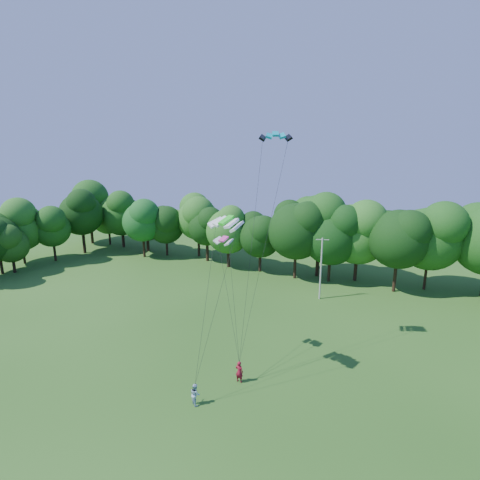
% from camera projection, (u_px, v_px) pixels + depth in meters
% --- Properties ---
extents(ground, '(160.00, 160.00, 0.00)m').
position_uv_depth(ground, '(160.00, 434.00, 25.38)').
color(ground, '#224D15').
rests_on(ground, ground).
extents(utility_pole, '(1.56, 0.58, 8.06)m').
position_uv_depth(utility_pole, '(321.00, 268.00, 47.29)').
color(utility_pole, '#A8A9A0').
rests_on(utility_pole, ground).
extents(kite_flyer_left, '(0.70, 0.47, 1.88)m').
position_uv_depth(kite_flyer_left, '(239.00, 372.00, 30.87)').
color(kite_flyer_left, maroon).
rests_on(kite_flyer_left, ground).
extents(kite_flyer_right, '(1.05, 1.00, 1.70)m').
position_uv_depth(kite_flyer_right, '(195.00, 394.00, 28.21)').
color(kite_flyer_right, '#9BBCD7').
rests_on(kite_flyer_right, ground).
extents(kite_teal, '(2.94, 2.16, 0.51)m').
position_uv_depth(kite_teal, '(276.00, 134.00, 31.41)').
color(kite_teal, '#059BAC').
rests_on(kite_teal, ground).
extents(kite_green, '(3.11, 2.09, 0.63)m').
position_uv_depth(kite_green, '(226.00, 220.00, 28.42)').
color(kite_green, '#24E622').
rests_on(kite_green, ground).
extents(kite_pink, '(1.88, 1.16, 0.41)m').
position_uv_depth(kite_pink, '(224.00, 239.00, 32.45)').
color(kite_pink, '#D93C95').
rests_on(kite_pink, ground).
extents(tree_back_west, '(7.53, 7.53, 10.95)m').
position_uv_depth(tree_back_west, '(142.00, 219.00, 65.24)').
color(tree_back_west, '#362215').
rests_on(tree_back_west, ground).
extents(tree_back_center, '(8.68, 8.68, 12.63)m').
position_uv_depth(tree_back_center, '(332.00, 228.00, 52.81)').
color(tree_back_center, black).
rests_on(tree_back_center, ground).
extents(tree_flank_west, '(5.76, 5.76, 8.38)m').
position_uv_depth(tree_flank_west, '(10.00, 240.00, 57.22)').
color(tree_flank_west, '#321C13').
rests_on(tree_flank_west, ground).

